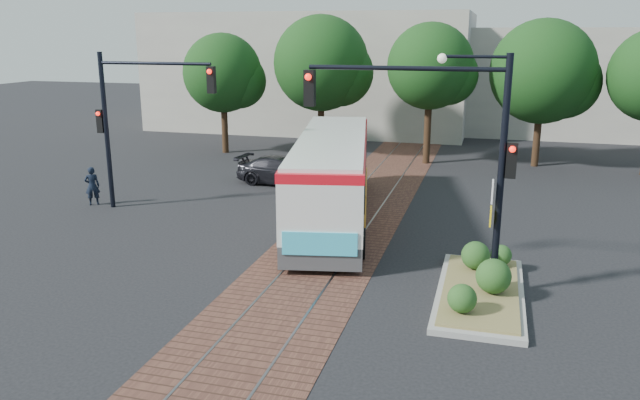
{
  "coord_description": "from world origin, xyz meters",
  "views": [
    {
      "loc": [
        4.85,
        -16.7,
        6.67
      ],
      "look_at": [
        -0.26,
        1.48,
        1.6
      ],
      "focal_mm": 35.0,
      "sensor_mm": 36.0,
      "label": 1
    }
  ],
  "objects": [
    {
      "name": "city_bus",
      "position": [
        -0.72,
        4.77,
        1.72
      ],
      "size": [
        4.63,
        11.74,
        3.08
      ],
      "rotation": [
        0.0,
        0.0,
        0.2
      ],
      "color": "#404042",
      "rests_on": "ground"
    },
    {
      "name": "trackbed",
      "position": [
        0.0,
        4.0,
        0.01
      ],
      "size": [
        3.6,
        40.0,
        0.02
      ],
      "color": "brown",
      "rests_on": "ground"
    },
    {
      "name": "signal_pole_main",
      "position": [
        3.86,
        -0.81,
        4.16
      ],
      "size": [
        5.49,
        0.46,
        6.0
      ],
      "color": "black",
      "rests_on": "ground"
    },
    {
      "name": "signal_pole_left",
      "position": [
        -8.37,
        4.0,
        3.86
      ],
      "size": [
        4.99,
        0.34,
        6.0
      ],
      "color": "black",
      "rests_on": "ground"
    },
    {
      "name": "officer",
      "position": [
        -10.43,
        4.07,
        0.78
      ],
      "size": [
        0.68,
        0.63,
        1.55
      ],
      "primitive_type": "imported",
      "rotation": [
        0.0,
        0.0,
        3.74
      ],
      "color": "black",
      "rests_on": "ground"
    },
    {
      "name": "warehouses",
      "position": [
        -0.53,
        28.75,
        3.81
      ],
      "size": [
        40.0,
        13.0,
        8.0
      ],
      "color": "#ADA899",
      "rests_on": "ground"
    },
    {
      "name": "traffic_island",
      "position": [
        4.82,
        -0.9,
        0.33
      ],
      "size": [
        2.2,
        5.2,
        1.13
      ],
      "color": "gray",
      "rests_on": "ground"
    },
    {
      "name": "parked_car",
      "position": [
        -4.22,
        9.46,
        0.63
      ],
      "size": [
        4.47,
        2.17,
        1.25
      ],
      "primitive_type": "imported",
      "rotation": [
        0.0,
        0.0,
        1.47
      ],
      "color": "black",
      "rests_on": "ground"
    },
    {
      "name": "tree_row",
      "position": [
        1.21,
        16.42,
        4.85
      ],
      "size": [
        26.4,
        5.6,
        7.67
      ],
      "color": "#382314",
      "rests_on": "ground"
    },
    {
      "name": "ground",
      "position": [
        0.0,
        0.0,
        0.0
      ],
      "size": [
        120.0,
        120.0,
        0.0
      ],
      "primitive_type": "plane",
      "color": "black",
      "rests_on": "ground"
    }
  ]
}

